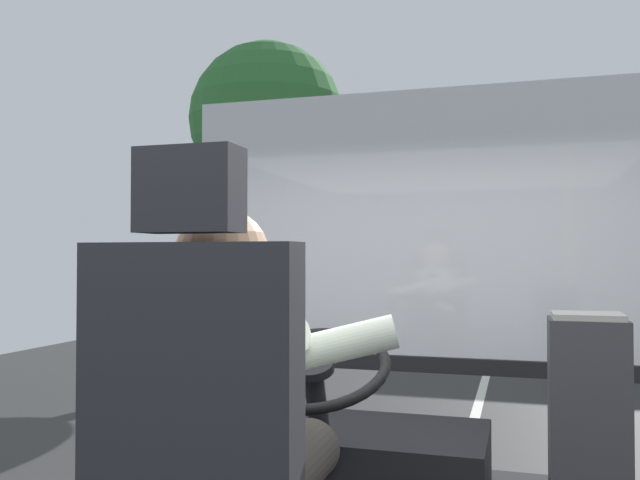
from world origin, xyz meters
name	(u,v)px	position (x,y,z in m)	size (l,w,h in m)	color
ground	(486,379)	(0.00, 8.80, -0.02)	(18.00, 44.00, 0.06)	#2E2E2E
bus_driver	(232,408)	(-0.16, -0.38, 1.52)	(0.75, 0.57, 0.74)	#332D28
steering_console	(343,473)	(-0.16, 0.68, 1.04)	(1.10, 0.96, 0.81)	black
fare_box	(589,444)	(0.73, 0.56, 1.25)	(0.25, 0.22, 0.88)	#333338
windshield_panel	(418,261)	(0.00, 1.62, 1.86)	(2.50, 0.08, 1.48)	silver
street_tree	(267,123)	(-3.53, 8.49, 4.12)	(2.60, 2.60, 5.46)	#4C3828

